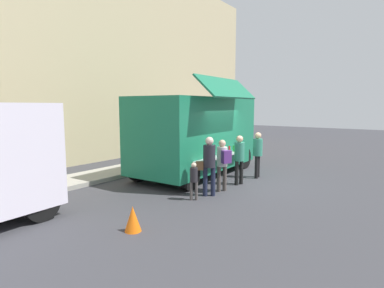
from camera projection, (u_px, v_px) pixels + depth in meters
ground_plane at (240, 181)px, 10.96m from camera, size 60.00×60.00×0.00m
curb_strip at (65, 183)px, 10.46m from camera, size 28.00×1.60×0.15m
building_behind at (28, 46)px, 12.91m from camera, size 32.00×2.40×10.29m
food_truck_main at (196, 133)px, 11.95m from camera, size 5.66×3.45×3.64m
traffic_cone_orange at (133, 219)px, 6.58m from camera, size 0.36×0.36×0.55m
trash_bin at (202, 148)px, 16.50m from camera, size 0.60×0.60×0.90m
customer_front_ordering at (239, 155)px, 10.42m from camera, size 0.34×0.34×1.68m
customer_mid_with_backpack at (223, 160)px, 9.57m from camera, size 0.44×0.53×1.63m
customer_rear_waiting at (209, 161)px, 9.09m from camera, size 0.49×0.53×1.77m
customer_extra_browsing at (258, 151)px, 11.41m from camera, size 0.35×0.35×1.70m
child_near_queue at (194, 178)px, 8.73m from camera, size 0.22×0.22×1.09m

